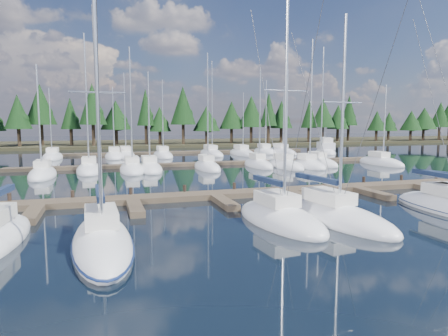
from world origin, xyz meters
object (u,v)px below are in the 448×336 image
object	(u,v)px
motor_yacht_right	(326,150)
main_dock	(289,192)
front_sailboat_2	(280,218)
front_sailboat_3	(333,216)
front_sailboat_1	(102,241)

from	to	relation	value
motor_yacht_right	main_dock	bearing A→B (deg)	-124.81
front_sailboat_2	motor_yacht_right	world-z (taller)	front_sailboat_2
main_dock	front_sailboat_3	bearing A→B (deg)	-98.58
front_sailboat_1	front_sailboat_3	bearing A→B (deg)	5.73
front_sailboat_2	motor_yacht_right	size ratio (longest dim) A/B	1.36
main_dock	front_sailboat_3	distance (m)	8.22
main_dock	front_sailboat_1	world-z (taller)	front_sailboat_1
main_dock	front_sailboat_3	world-z (taller)	front_sailboat_3
front_sailboat_1	front_sailboat_2	xyz separation A→B (m)	(9.58, 1.61, 0.01)
motor_yacht_right	front_sailboat_2	bearing A→B (deg)	-123.93
front_sailboat_1	front_sailboat_3	xyz separation A→B (m)	(12.80, 1.29, -0.00)
main_dock	front_sailboat_2	world-z (taller)	front_sailboat_2
front_sailboat_2	front_sailboat_3	world-z (taller)	front_sailboat_2
front_sailboat_3	front_sailboat_2	bearing A→B (deg)	174.30
front_sailboat_2	front_sailboat_3	xyz separation A→B (m)	(3.22, -0.32, -0.01)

